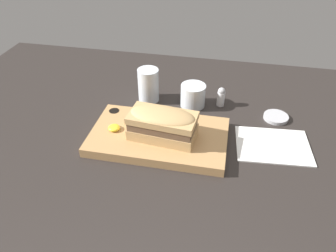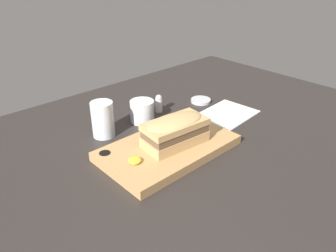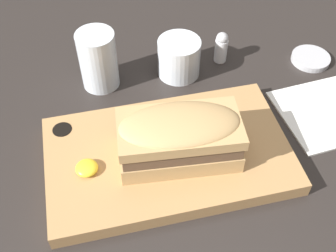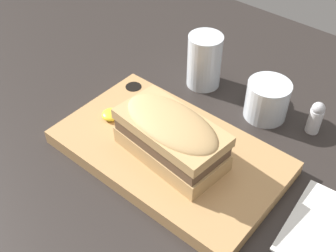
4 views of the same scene
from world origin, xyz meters
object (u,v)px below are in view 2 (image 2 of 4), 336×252
object	(u,v)px
wine_glass	(142,112)
salt_shaker	(159,103)
water_glass	(103,121)
napkin	(227,114)
sandwich	(175,130)
condiment_dish	(201,101)
serving_board	(168,148)

from	to	relation	value
wine_glass	salt_shaker	distance (cm)	9.15
water_glass	napkin	distance (cm)	43.64
sandwich	condiment_dish	size ratio (longest dim) A/B	2.49
sandwich	napkin	world-z (taller)	sandwich
sandwich	wine_glass	xyz separation A→B (cm)	(5.41, 21.52, -3.86)
serving_board	napkin	size ratio (longest dim) A/B	1.79
condiment_dish	napkin	bearing A→B (deg)	-96.50
serving_board	sandwich	xyz separation A→B (cm)	(1.51, -1.29, 5.83)
serving_board	water_glass	world-z (taller)	water_glass
serving_board	salt_shaker	bearing A→B (deg)	54.14
sandwich	napkin	xyz separation A→B (cm)	(30.40, 5.12, -6.96)
sandwich	salt_shaker	size ratio (longest dim) A/B	2.90
sandwich	condiment_dish	xyz separation A→B (cm)	(31.98, 18.93, -6.60)
napkin	condiment_dish	size ratio (longest dim) A/B	2.82
water_glass	salt_shaker	bearing A→B (deg)	3.08
wine_glass	napkin	xyz separation A→B (cm)	(24.99, -16.39, -3.10)
water_glass	condiment_dish	distance (cm)	41.88
water_glass	wine_glass	distance (cm)	15.07
sandwich	napkin	bearing A→B (deg)	9.56
salt_shaker	napkin	bearing A→B (deg)	-48.60
serving_board	condiment_dish	distance (cm)	37.85
sandwich	salt_shaker	bearing A→B (deg)	58.28
water_glass	wine_glass	bearing A→B (deg)	-1.83
serving_board	sandwich	bearing A→B (deg)	-40.46
napkin	sandwich	bearing A→B (deg)	-170.44
wine_glass	sandwich	bearing A→B (deg)	-104.11
napkin	condiment_dish	xyz separation A→B (cm)	(1.57, 13.80, 0.36)
sandwich	salt_shaker	xyz separation A→B (cm)	(14.39, 23.28, -3.83)
water_glass	sandwich	bearing A→B (deg)	-66.48
sandwich	napkin	size ratio (longest dim) A/B	0.88
salt_shaker	condiment_dish	xyz separation A→B (cm)	(17.58, -4.36, -2.76)
napkin	salt_shaker	bearing A→B (deg)	131.40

